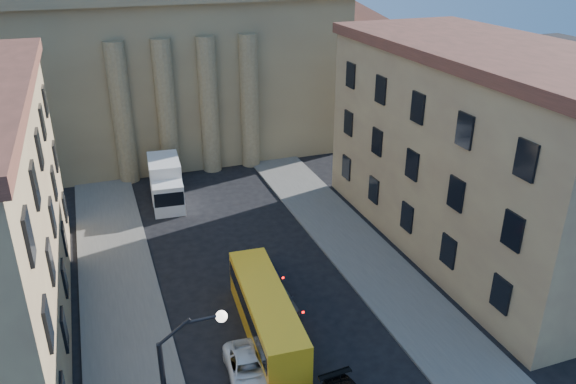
% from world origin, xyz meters
% --- Properties ---
extents(sidewalk_left, '(5.00, 60.00, 0.15)m').
position_xyz_m(sidewalk_left, '(-8.50, 18.00, 0.07)').
color(sidewalk_left, '#585651').
rests_on(sidewalk_left, ground).
extents(sidewalk_right, '(5.00, 60.00, 0.15)m').
position_xyz_m(sidewalk_right, '(8.50, 18.00, 0.07)').
color(sidewalk_right, '#585651').
rests_on(sidewalk_right, ground).
extents(church, '(68.02, 28.76, 36.60)m').
position_xyz_m(church, '(0.00, 55.47, 11.88)').
color(church, '#766548').
rests_on(church, ground).
extents(building_right, '(11.60, 26.60, 14.70)m').
position_xyz_m(building_right, '(17.00, 22.00, 7.42)').
color(building_right, tan).
rests_on(building_right, ground).
extents(car_left_mid, '(2.47, 4.68, 1.26)m').
position_xyz_m(car_left_mid, '(-2.84, 13.61, 0.63)').
color(car_left_mid, white).
rests_on(car_left_mid, ground).
extents(car_right_far, '(1.74, 3.86, 1.29)m').
position_xyz_m(car_right_far, '(0.80, 19.04, 0.64)').
color(car_right_far, '#54545A').
rests_on(car_right_far, ground).
extents(car_right_distant, '(1.79, 3.91, 1.24)m').
position_xyz_m(car_right_distant, '(0.80, 22.83, 0.62)').
color(car_right_distant, black).
rests_on(car_right_distant, ground).
extents(city_bus, '(2.98, 10.24, 2.85)m').
position_xyz_m(city_bus, '(-0.80, 16.71, 1.53)').
color(city_bus, yellow).
rests_on(city_bus, ground).
extents(box_truck, '(3.04, 6.70, 3.59)m').
position_xyz_m(box_truck, '(-3.37, 36.96, 1.70)').
color(box_truck, silver).
rests_on(box_truck, ground).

